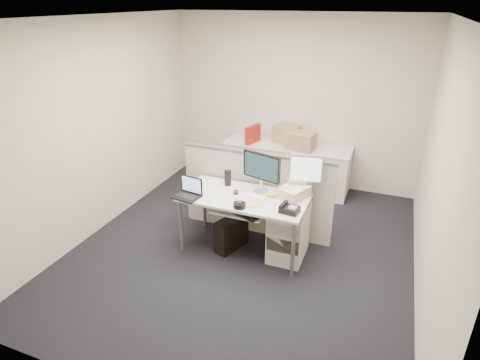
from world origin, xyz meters
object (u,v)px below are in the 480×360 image
at_px(monitor_main, 261,173).
at_px(desk_phone, 289,209).
at_px(desk, 244,201).
at_px(laptop, 186,189).

height_order(monitor_main, desk_phone, monitor_main).
distance_m(monitor_main, desk_phone, 0.62).
bearing_deg(desk, monitor_main, 50.19).
height_order(monitor_main, laptop, monitor_main).
distance_m(desk, desk_phone, 0.63).
bearing_deg(monitor_main, desk, -114.15).
relative_size(monitor_main, desk_phone, 2.49).
bearing_deg(desk_phone, monitor_main, 148.63).
height_order(desk, monitor_main, monitor_main).
height_order(laptop, desk_phone, laptop).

